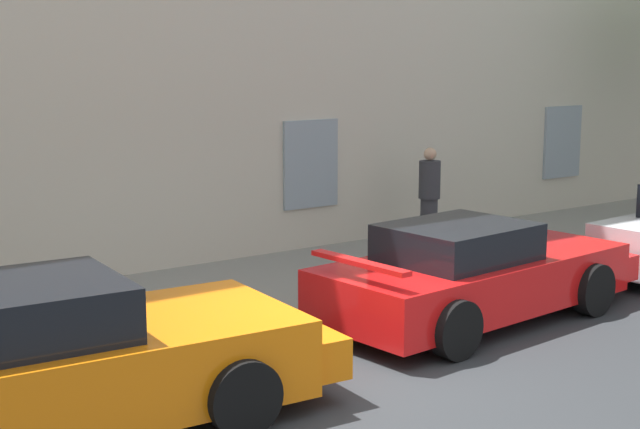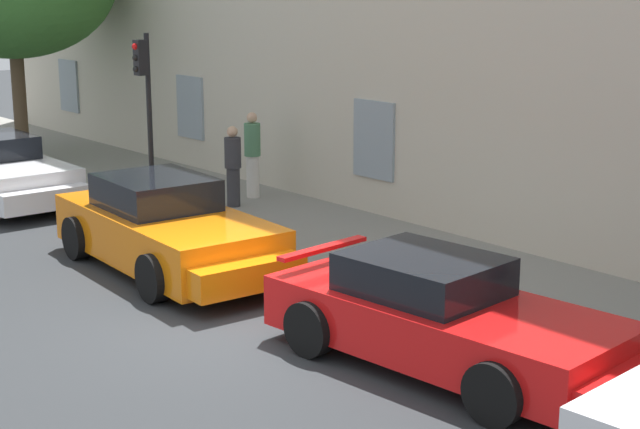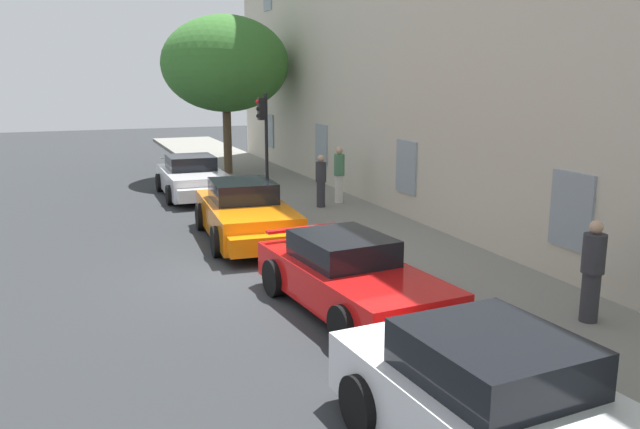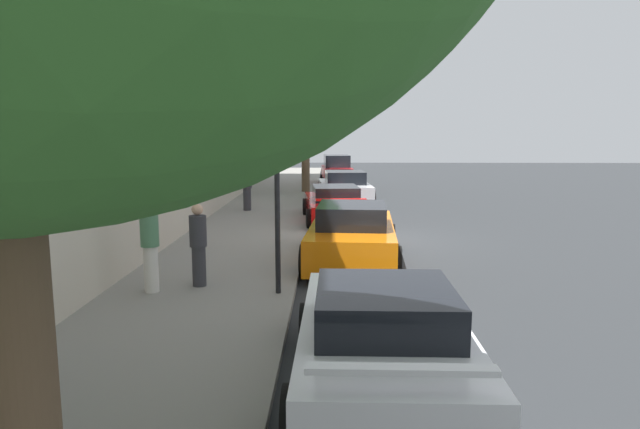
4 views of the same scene
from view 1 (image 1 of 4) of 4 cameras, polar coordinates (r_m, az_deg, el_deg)
The scene contains 5 objects.
ground_plane at distance 10.10m, azimuth 2.70°, elevation -10.50°, with size 80.00×80.00×0.00m, color #2B2D30.
sidewalk at distance 13.11m, azimuth -7.69°, elevation -5.39°, with size 60.00×3.62×0.14m, color gray.
sportscar_yellow_flank at distance 9.18m, azimuth -14.60°, elevation -8.67°, with size 5.08×2.41×1.48m.
sportscar_white_middle at distance 12.61m, azimuth 9.76°, elevation -3.56°, with size 5.01×2.36×1.33m.
pedestrian_bystander at distance 16.30m, azimuth 6.67°, elevation 1.10°, with size 0.47×0.47×1.73m.
Camera 1 is at (-5.90, -7.39, 3.56)m, focal length 52.59 mm.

